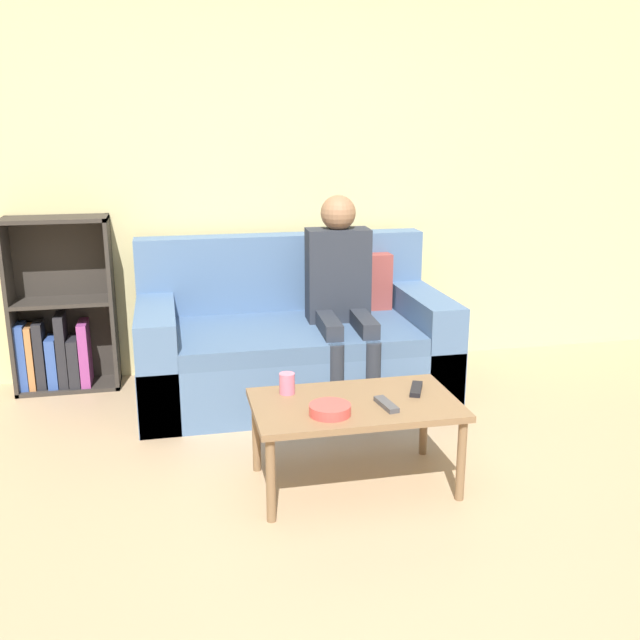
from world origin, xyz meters
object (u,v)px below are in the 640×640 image
at_px(cup_near, 287,383).
at_px(person_adult, 340,283).
at_px(couch, 294,345).
at_px(bookshelf, 61,324).
at_px(tv_remote_0, 386,404).
at_px(snack_bowl, 330,410).
at_px(coffee_table, 355,410).
at_px(tv_remote_1, 416,389).

bearing_deg(cup_near, person_adult, 63.09).
distance_m(couch, bookshelf, 1.46).
relative_size(bookshelf, cup_near, 11.09).
xyz_separation_m(bookshelf, person_adult, (1.67, -0.50, 0.29)).
xyz_separation_m(couch, cup_near, (-0.22, -1.06, 0.16)).
bearing_deg(person_adult, couch, 163.48).
bearing_deg(cup_near, tv_remote_0, -32.07).
bearing_deg(snack_bowl, bookshelf, 127.07).
relative_size(tv_remote_0, snack_bowl, 0.96).
bearing_deg(couch, tv_remote_0, -82.15).
bearing_deg(coffee_table, bookshelf, 131.97).
distance_m(person_adult, snack_bowl, 1.33).
xyz_separation_m(couch, tv_remote_0, (0.18, -1.31, 0.12)).
xyz_separation_m(cup_near, tv_remote_0, (0.40, -0.25, -0.04)).
bearing_deg(cup_near, snack_bowl, -64.07).
height_order(person_adult, snack_bowl, person_adult).
xyz_separation_m(cup_near, tv_remote_1, (0.59, -0.10, -0.04)).
distance_m(person_adult, tv_remote_1, 1.11).
distance_m(cup_near, tv_remote_0, 0.48).
relative_size(person_adult, cup_near, 12.46).
height_order(bookshelf, cup_near, bookshelf).
distance_m(tv_remote_0, tv_remote_1, 0.24).
bearing_deg(tv_remote_1, couch, 131.87).
xyz_separation_m(tv_remote_0, snack_bowl, (-0.26, -0.03, 0.01)).
xyz_separation_m(coffee_table, cup_near, (-0.28, 0.16, 0.09)).
distance_m(bookshelf, cup_near, 1.88).
height_order(tv_remote_0, snack_bowl, snack_bowl).
height_order(person_adult, cup_near, person_adult).
relative_size(person_adult, tv_remote_0, 6.94).
height_order(bookshelf, tv_remote_0, bookshelf).
distance_m(bookshelf, coffee_table, 2.19).
relative_size(tv_remote_1, snack_bowl, 0.96).
xyz_separation_m(tv_remote_0, tv_remote_1, (0.19, 0.15, 0.00)).
distance_m(person_adult, cup_near, 1.11).
relative_size(bookshelf, tv_remote_1, 6.18).
bearing_deg(bookshelf, tv_remote_1, -41.40).
xyz_separation_m(bookshelf, coffee_table, (1.46, -1.63, -0.05)).
height_order(couch, bookshelf, bookshelf).
bearing_deg(person_adult, tv_remote_0, -91.53).
xyz_separation_m(coffee_table, person_adult, (0.21, 1.13, 0.34)).
bearing_deg(snack_bowl, couch, 86.50).
distance_m(couch, cup_near, 1.10).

